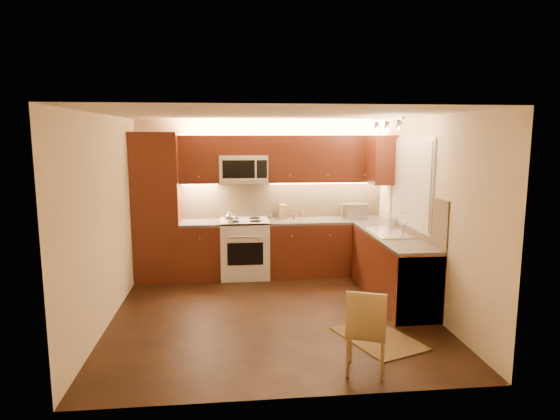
{
  "coord_description": "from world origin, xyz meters",
  "views": [
    {
      "loc": [
        -0.53,
        -5.81,
        2.26
      ],
      "look_at": [
        0.15,
        0.55,
        1.25
      ],
      "focal_mm": 30.71,
      "sensor_mm": 36.0,
      "label": 1
    }
  ],
  "objects": [
    {
      "name": "counter_back_right",
      "position": [
        1.04,
        1.7,
        0.88
      ],
      "size": [
        1.92,
        0.6,
        0.04
      ],
      "primitive_type": "cube",
      "color": "#373532",
      "rests_on": "base_cab_back_right"
    },
    {
      "name": "knife_block",
      "position": [
        0.34,
        1.85,
        1.02
      ],
      "size": [
        0.12,
        0.18,
        0.23
      ],
      "primitive_type": "cube",
      "rotation": [
        0.0,
        0.0,
        0.09
      ],
      "color": "#A38449",
      "rests_on": "counter_back_right"
    },
    {
      "name": "window_frame",
      "position": [
        1.99,
        0.55,
        1.6
      ],
      "size": [
        0.03,
        1.44,
        1.24
      ],
      "primitive_type": "cube",
      "color": "silver",
      "rests_on": "wall_right"
    },
    {
      "name": "wall_front",
      "position": [
        0.0,
        -2.0,
        1.25
      ],
      "size": [
        4.0,
        0.01,
        2.5
      ],
      "primitive_type": "cube",
      "color": "beige",
      "rests_on": "ground"
    },
    {
      "name": "rug",
      "position": [
        1.1,
        -0.9,
        0.01
      ],
      "size": [
        0.96,
        1.15,
        0.01
      ],
      "primitive_type": "cube",
      "rotation": [
        0.0,
        0.0,
        0.37
      ],
      "color": "black",
      "rests_on": "floor"
    },
    {
      "name": "floor",
      "position": [
        0.0,
        0.0,
        0.0
      ],
      "size": [
        4.0,
        4.0,
        0.01
      ],
      "primitive_type": "cube",
      "color": "black",
      "rests_on": "ground"
    },
    {
      "name": "upper_cab_back_right",
      "position": [
        1.04,
        1.82,
        1.88
      ],
      "size": [
        1.92,
        0.35,
        0.75
      ],
      "primitive_type": "cube",
      "color": "#4B1E10",
      "rests_on": "wall_back"
    },
    {
      "name": "backsplash_back",
      "position": [
        0.35,
        1.99,
        1.2
      ],
      "size": [
        3.3,
        0.02,
        0.6
      ],
      "primitive_type": "cube",
      "color": "tan",
      "rests_on": "wall_back"
    },
    {
      "name": "spice_jar_c",
      "position": [
        0.14,
        1.89,
        0.95
      ],
      "size": [
        0.05,
        0.05,
        0.09
      ],
      "primitive_type": "cylinder",
      "rotation": [
        0.0,
        0.0,
        -0.11
      ],
      "color": "silver",
      "rests_on": "counter_back_right"
    },
    {
      "name": "stove",
      "position": [
        -0.3,
        1.68,
        0.46
      ],
      "size": [
        0.76,
        0.65,
        0.92
      ],
      "primitive_type": null,
      "color": "silver",
      "rests_on": "floor"
    },
    {
      "name": "wall_right",
      "position": [
        2.0,
        0.0,
        1.25
      ],
      "size": [
        0.01,
        4.0,
        2.5
      ],
      "primitive_type": "cube",
      "color": "beige",
      "rests_on": "ground"
    },
    {
      "name": "spice_jar_b",
      "position": [
        0.51,
        1.81,
        0.94
      ],
      "size": [
        0.06,
        0.06,
        0.09
      ],
      "primitive_type": "cylinder",
      "rotation": [
        0.0,
        0.0,
        0.2
      ],
      "color": "#925B2B",
      "rests_on": "counter_back_right"
    },
    {
      "name": "base_cab_back_right",
      "position": [
        1.04,
        1.7,
        0.43
      ],
      "size": [
        1.92,
        0.6,
        0.86
      ],
      "primitive_type": "cube",
      "color": "#4B1E10",
      "rests_on": "floor"
    },
    {
      "name": "backsplash_right",
      "position": [
        1.99,
        0.4,
        1.2
      ],
      "size": [
        0.02,
        2.0,
        0.6
      ],
      "primitive_type": "cube",
      "color": "tan",
      "rests_on": "wall_right"
    },
    {
      "name": "sink",
      "position": [
        1.7,
        0.55,
        0.98
      ],
      "size": [
        0.52,
        0.86,
        0.15
      ],
      "primitive_type": null,
      "color": "silver",
      "rests_on": "counter_right"
    },
    {
      "name": "counter_right",
      "position": [
        1.7,
        0.4,
        0.88
      ],
      "size": [
        0.6,
        2.0,
        0.04
      ],
      "primitive_type": "cube",
      "color": "#373532",
      "rests_on": "base_cab_right"
    },
    {
      "name": "wall_back",
      "position": [
        0.0,
        2.0,
        1.25
      ],
      "size": [
        4.0,
        0.01,
        2.5
      ],
      "primitive_type": "cube",
      "color": "beige",
      "rests_on": "ground"
    },
    {
      "name": "pantry",
      "position": [
        -1.65,
        1.7,
        1.15
      ],
      "size": [
        0.7,
        0.6,
        2.3
      ],
      "primitive_type": "cube",
      "color": "#4B1E10",
      "rests_on": "floor"
    },
    {
      "name": "base_cab_back_left",
      "position": [
        -0.99,
        1.7,
        0.43
      ],
      "size": [
        0.62,
        0.6,
        0.86
      ],
      "primitive_type": "cube",
      "color": "#4B1E10",
      "rests_on": "floor"
    },
    {
      "name": "wall_left",
      "position": [
        -2.0,
        0.0,
        1.25
      ],
      "size": [
        0.01,
        4.0,
        2.5
      ],
      "primitive_type": "cube",
      "color": "beige",
      "rests_on": "ground"
    },
    {
      "name": "track_light_bar",
      "position": [
        1.55,
        0.4,
        2.46
      ],
      "size": [
        0.04,
        1.2,
        0.03
      ],
      "primitive_type": "cube",
      "color": "silver",
      "rests_on": "ceiling"
    },
    {
      "name": "base_cab_right",
      "position": [
        1.7,
        0.4,
        0.43
      ],
      "size": [
        0.6,
        2.0,
        0.86
      ],
      "primitive_type": "cube",
      "color": "#4B1E10",
      "rests_on": "floor"
    },
    {
      "name": "upper_cab_right_corner",
      "position": [
        1.82,
        1.4,
        1.88
      ],
      "size": [
        0.35,
        0.5,
        0.75
      ],
      "primitive_type": "cube",
      "color": "#4B1E10",
      "rests_on": "wall_right"
    },
    {
      "name": "faucet",
      "position": [
        1.88,
        0.55,
        1.05
      ],
      "size": [
        0.2,
        0.04,
        0.3
      ],
      "primitive_type": null,
      "color": "silver",
      "rests_on": "counter_right"
    },
    {
      "name": "ceiling",
      "position": [
        0.0,
        0.0,
        2.5
      ],
      "size": [
        4.0,
        4.0,
        0.01
      ],
      "primitive_type": "cube",
      "color": "beige",
      "rests_on": "ground"
    },
    {
      "name": "spice_jar_d",
      "position": [
        0.67,
        1.94,
        0.95
      ],
      "size": [
        0.05,
        0.05,
        0.1
      ],
      "primitive_type": "cylinder",
      "rotation": [
        0.0,
        0.0,
        -0.07
      ],
      "color": "#A05630",
      "rests_on": "counter_back_right"
    },
    {
      "name": "toaster_oven",
      "position": [
        1.5,
        1.77,
        1.02
      ],
      "size": [
        0.43,
        0.33,
        0.24
      ],
      "primitive_type": "cube",
      "rotation": [
        0.0,
        0.0,
        -0.06
      ],
      "color": "silver",
      "rests_on": "counter_back_right"
    },
    {
      "name": "upper_cab_back_left",
      "position": [
        -0.99,
        1.82,
        1.88
      ],
      "size": [
        0.62,
        0.35,
        0.75
      ],
      "primitive_type": "cube",
      "color": "#4B1E10",
      "rests_on": "wall_back"
    },
    {
      "name": "window_blinds",
      "position": [
        1.97,
        0.55,
        1.6
      ],
      "size": [
        0.02,
        1.36,
        1.16
      ],
      "primitive_type": "cube",
      "color": "silver",
      "rests_on": "wall_right"
    },
    {
      "name": "microwave",
      "position": [
        -0.3,
        1.81,
        1.72
      ],
      "size": [
        0.76,
        0.38,
        0.44
      ],
      "primitive_type": null,
      "color": "silver",
      "rests_on": "wall_back"
    },
    {
      "name": "soap_bottle",
      "position": [
        1.89,
        1.07,
        0.99
      ],
      "size": [
        0.09,
        0.09,
        0.18
      ],
      "primitive_type": "imported",
      "rotation": [
        0.0,
        0.0,
        0.15
      ],
      "color": "silver",
      "rests_on": "counter_right"
    },
    {
      "name": "dining_chair",
      "position": [
        0.75,
        -1.59,
        0.42
      ],
      "size": [
        0.47,
        0.47,
        0.84
      ],
      "primitive_type": null,
      "rotation": [
        0.0,
        0.0,
        -0.34
      ],
      "color": "#A38449",
      "rests_on": "floor"
    },
    {
      "name": "dishwasher",
      "position": [
        1.7,
        -0.3,
        0.43
      ],
      "size": [
        0.58,
        0.6,
        0.84
      ],
      "primitive_type": "cube",
      "color": "silver",
      "rests_on": "floor"
    },
    {
      "name": "counter_back_left",
      "position": [
        -0.99,
        1.7,
        0.88
      ],
      "size": [
        0.62,
        0.6,
        0.04
      ],
      "primitive_type": "cube",
      "color": "#373532",
      "rests_on": "base_cab_back_left"
    },
    {
      "name": "kettle",
      "position": [
        -0.52,
        1.48,
        1.01
      ],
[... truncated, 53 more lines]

